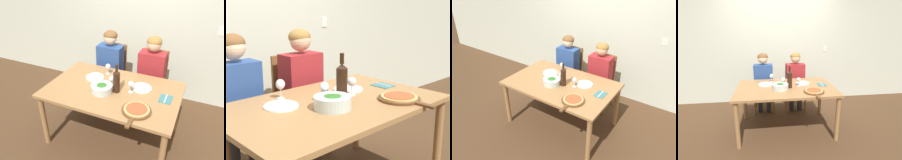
% 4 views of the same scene
% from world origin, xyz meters
% --- Properties ---
extents(ground_plane, '(40.00, 40.00, 0.00)m').
position_xyz_m(ground_plane, '(0.00, 0.00, 0.00)').
color(ground_plane, '#4C331E').
extents(back_wall, '(10.00, 0.06, 2.70)m').
position_xyz_m(back_wall, '(0.00, 1.37, 1.35)').
color(back_wall, beige).
rests_on(back_wall, ground).
extents(dining_table, '(1.62, 1.04, 0.77)m').
position_xyz_m(dining_table, '(0.00, 0.00, 0.68)').
color(dining_table, '#9E7042').
rests_on(dining_table, ground).
extents(chair_left, '(0.42, 0.42, 0.98)m').
position_xyz_m(chair_left, '(-0.38, 0.85, 0.53)').
color(chair_left, brown).
rests_on(chair_left, ground).
extents(chair_right, '(0.42, 0.42, 0.98)m').
position_xyz_m(chair_right, '(0.29, 0.85, 0.53)').
color(chair_right, brown).
rests_on(chair_right, ground).
extents(person_woman, '(0.47, 0.51, 1.24)m').
position_xyz_m(person_woman, '(-0.38, 0.74, 0.75)').
color(person_woman, '#28282D').
rests_on(person_woman, ground).
extents(person_man, '(0.47, 0.51, 1.24)m').
position_xyz_m(person_man, '(0.29, 0.74, 0.75)').
color(person_man, '#28282D').
rests_on(person_man, ground).
extents(wine_bottle, '(0.08, 0.08, 0.36)m').
position_xyz_m(wine_bottle, '(0.06, -0.04, 0.92)').
color(wine_bottle, black).
rests_on(wine_bottle, dining_table).
extents(broccoli_bowl, '(0.26, 0.26, 0.10)m').
position_xyz_m(broccoli_bowl, '(-0.10, -0.11, 0.82)').
color(broccoli_bowl, silver).
rests_on(broccoli_bowl, dining_table).
extents(dinner_plate_left, '(0.24, 0.24, 0.02)m').
position_xyz_m(dinner_plate_left, '(-0.33, 0.16, 0.78)').
color(dinner_plate_left, white).
rests_on(dinner_plate_left, dining_table).
extents(dinner_plate_right, '(0.24, 0.24, 0.02)m').
position_xyz_m(dinner_plate_right, '(0.32, 0.16, 0.78)').
color(dinner_plate_right, white).
rests_on(dinner_plate_right, dining_table).
extents(pizza_on_board, '(0.31, 0.45, 0.04)m').
position_xyz_m(pizza_on_board, '(0.41, -0.31, 0.79)').
color(pizza_on_board, brown).
rests_on(pizza_on_board, dining_table).
extents(wine_glass_left, '(0.07, 0.07, 0.15)m').
position_xyz_m(wine_glass_left, '(-0.22, 0.34, 0.88)').
color(wine_glass_left, silver).
rests_on(wine_glass_left, dining_table).
extents(wine_glass_right, '(0.07, 0.07, 0.15)m').
position_xyz_m(wine_glass_right, '(0.22, 0.02, 0.88)').
color(wine_glass_right, silver).
rests_on(wine_glass_right, dining_table).
extents(wine_glass_centre, '(0.07, 0.07, 0.15)m').
position_xyz_m(wine_glass_centre, '(-0.03, 0.05, 0.88)').
color(wine_glass_centre, silver).
rests_on(wine_glass_centre, dining_table).
extents(fork_on_napkin, '(0.14, 0.18, 0.01)m').
position_xyz_m(fork_on_napkin, '(0.64, 0.04, 0.77)').
color(fork_on_napkin, '#387075').
rests_on(fork_on_napkin, dining_table).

